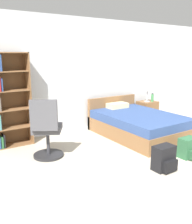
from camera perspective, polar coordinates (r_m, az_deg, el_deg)
name	(u,v)px	position (r m, az deg, el deg)	size (l,w,h in m)	color
wall_back	(85,75)	(5.97, -2.63, 8.44)	(9.00, 0.06, 2.60)	silver
bookshelf	(2,100)	(5.06, -20.74, 2.49)	(0.83, 0.34, 1.82)	brown
bed	(137,124)	(5.67, 9.30, -2.68)	(1.41, 2.05, 0.75)	brown
office_chair	(47,131)	(4.36, -11.23, -4.20)	(0.69, 0.72, 1.07)	#232326
nightstand	(147,111)	(6.99, 11.61, 0.26)	(0.48, 0.43, 0.53)	brown
table_lamp	(148,88)	(6.82, 11.72, 5.44)	(0.21, 0.21, 0.50)	#B2B2B7
water_bottle	(152,98)	(6.89, 12.76, 3.21)	(0.07, 0.07, 0.23)	#3F8C4C
backpack_green	(189,148)	(4.71, 20.39, -7.77)	(0.33, 0.28, 0.35)	#2D603D
backpack_black	(164,159)	(4.10, 15.32, -10.24)	(0.35, 0.28, 0.39)	black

